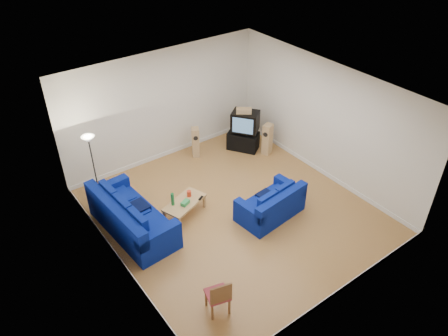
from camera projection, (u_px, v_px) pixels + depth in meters
room at (234, 160)px, 9.95m from camera, size 6.01×6.51×3.21m
sofa_three_seat at (130, 219)px, 10.06m from camera, size 1.23×2.52×0.95m
sofa_loveseat at (272, 206)px, 10.53m from camera, size 1.70×1.07×0.81m
coffee_table at (185, 204)px, 10.55m from camera, size 1.21×0.88×0.40m
bottle at (173, 199)px, 10.33m from camera, size 0.10×0.10×0.33m
tissue_box at (185, 203)px, 10.41m from camera, size 0.26×0.20×0.09m
red_canister at (189, 194)px, 10.66m from camera, size 0.11×0.11×0.15m
remote at (201, 198)px, 10.62m from camera, size 0.18×0.13×0.02m
tv_stand at (243, 141)px, 13.10m from camera, size 0.91×1.02×0.55m
av_receiver at (242, 131)px, 12.95m from camera, size 0.47×0.51×0.10m
television at (245, 121)px, 12.72m from camera, size 0.90×0.94×0.59m
centre_speaker at (244, 111)px, 12.47m from camera, size 0.45×0.41×0.15m
speaker_left at (196, 142)px, 12.68m from camera, size 0.31×0.34×0.91m
speaker_right at (267, 139)px, 12.77m from camera, size 0.34×0.31×0.96m
floor_lamp at (90, 148)px, 10.38m from camera, size 0.32×0.32×1.86m
dining_chair at (219, 295)px, 8.11m from camera, size 0.51×0.51×0.88m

